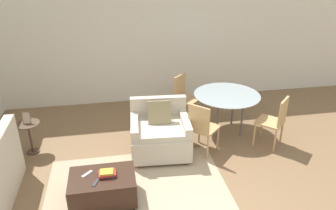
{
  "coord_description": "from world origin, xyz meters",
  "views": [
    {
      "loc": [
        -0.86,
        -2.94,
        3.07
      ],
      "look_at": [
        0.03,
        1.91,
        0.75
      ],
      "focal_mm": 35.0,
      "sensor_mm": 36.0,
      "label": 1
    }
  ],
  "objects_px": {
    "dining_chair_near_left": "(202,125)",
    "dining_chair_near_right": "(276,119)",
    "tv_remote_primary": "(87,174)",
    "picture_frame": "(26,118)",
    "armchair": "(160,133)",
    "side_table": "(29,132)",
    "potted_plant": "(1,139)",
    "ottoman": "(103,187)",
    "dining_chair_far_left": "(184,94)",
    "tv_remote_secondary": "(96,182)",
    "dining_table": "(227,98)",
    "book_stack": "(107,173)"
  },
  "relations": [
    {
      "from": "dining_chair_near_left",
      "to": "dining_chair_near_right",
      "type": "xyz_separation_m",
      "value": [
        1.29,
        0.0,
        0.0
      ]
    },
    {
      "from": "tv_remote_primary",
      "to": "picture_frame",
      "type": "relative_size",
      "value": 0.77
    },
    {
      "from": "armchair",
      "to": "dining_chair_near_right",
      "type": "height_order",
      "value": "same"
    },
    {
      "from": "side_table",
      "to": "potted_plant",
      "type": "bearing_deg",
      "value": -177.6
    },
    {
      "from": "ottoman",
      "to": "potted_plant",
      "type": "relative_size",
      "value": 0.65
    },
    {
      "from": "dining_chair_far_left",
      "to": "armchair",
      "type": "bearing_deg",
      "value": -120.04
    },
    {
      "from": "tv_remote_secondary",
      "to": "ottoman",
      "type": "bearing_deg",
      "value": 57.31
    },
    {
      "from": "tv_remote_primary",
      "to": "dining_table",
      "type": "xyz_separation_m",
      "value": [
        2.44,
        1.46,
        0.27
      ]
    },
    {
      "from": "potted_plant",
      "to": "dining_chair_far_left",
      "type": "distance_m",
      "value": 3.32
    },
    {
      "from": "ottoman",
      "to": "tv_remote_secondary",
      "type": "bearing_deg",
      "value": -122.69
    },
    {
      "from": "tv_remote_secondary",
      "to": "side_table",
      "type": "distance_m",
      "value": 1.89
    },
    {
      "from": "ottoman",
      "to": "dining_chair_near_left",
      "type": "bearing_deg",
      "value": 29.23
    },
    {
      "from": "dining_table",
      "to": "book_stack",
      "type": "bearing_deg",
      "value": -144.74
    },
    {
      "from": "tv_remote_secondary",
      "to": "armchair",
      "type": "bearing_deg",
      "value": 48.9
    },
    {
      "from": "potted_plant",
      "to": "dining_chair_far_left",
      "type": "bearing_deg",
      "value": 13.76
    },
    {
      "from": "potted_plant",
      "to": "dining_chair_near_right",
      "type": "height_order",
      "value": "potted_plant"
    },
    {
      "from": "tv_remote_secondary",
      "to": "dining_chair_near_left",
      "type": "relative_size",
      "value": 0.18
    },
    {
      "from": "book_stack",
      "to": "tv_remote_secondary",
      "type": "relative_size",
      "value": 1.46
    },
    {
      "from": "dining_chair_far_left",
      "to": "tv_remote_primary",
      "type": "bearing_deg",
      "value": -130.43
    },
    {
      "from": "dining_chair_near_left",
      "to": "dining_chair_far_left",
      "type": "xyz_separation_m",
      "value": [
        -0.0,
        1.29,
        0.0
      ]
    },
    {
      "from": "tv_remote_primary",
      "to": "dining_chair_near_right",
      "type": "xyz_separation_m",
      "value": [
        3.08,
        0.81,
        0.12
      ]
    },
    {
      "from": "tv_remote_primary",
      "to": "potted_plant",
      "type": "relative_size",
      "value": 0.11
    },
    {
      "from": "tv_remote_primary",
      "to": "side_table",
      "type": "bearing_deg",
      "value": 126.37
    },
    {
      "from": "ottoman",
      "to": "dining_table",
      "type": "distance_m",
      "value": 2.76
    },
    {
      "from": "picture_frame",
      "to": "side_table",
      "type": "bearing_deg",
      "value": -90.0
    },
    {
      "from": "book_stack",
      "to": "dining_table",
      "type": "xyz_separation_m",
      "value": [
        2.17,
        1.54,
        0.23
      ]
    },
    {
      "from": "dining_chair_near_left",
      "to": "tv_remote_primary",
      "type": "bearing_deg",
      "value": -155.64
    },
    {
      "from": "potted_plant",
      "to": "dining_chair_near_right",
      "type": "distance_m",
      "value": 4.54
    },
    {
      "from": "dining_chair_near_left",
      "to": "dining_chair_near_right",
      "type": "height_order",
      "value": "same"
    },
    {
      "from": "ottoman",
      "to": "dining_chair_near_right",
      "type": "relative_size",
      "value": 0.96
    },
    {
      "from": "armchair",
      "to": "tv_remote_secondary",
      "type": "xyz_separation_m",
      "value": [
        -1.02,
        -1.17,
        0.05
      ]
    },
    {
      "from": "dining_chair_near_right",
      "to": "tv_remote_secondary",
      "type": "bearing_deg",
      "value": -161.13
    },
    {
      "from": "book_stack",
      "to": "dining_chair_near_right",
      "type": "distance_m",
      "value": 2.96
    },
    {
      "from": "book_stack",
      "to": "dining_table",
      "type": "relative_size",
      "value": 0.2
    },
    {
      "from": "dining_chair_near_right",
      "to": "dining_chair_near_left",
      "type": "bearing_deg",
      "value": -180.0
    },
    {
      "from": "ottoman",
      "to": "dining_chair_far_left",
      "type": "xyz_separation_m",
      "value": [
        1.6,
        2.19,
        0.3
      ]
    },
    {
      "from": "book_stack",
      "to": "tv_remote_primary",
      "type": "distance_m",
      "value": 0.28
    },
    {
      "from": "tv_remote_primary",
      "to": "dining_chair_near_right",
      "type": "bearing_deg",
      "value": 14.74
    },
    {
      "from": "dining_chair_near_left",
      "to": "book_stack",
      "type": "bearing_deg",
      "value": -149.75
    },
    {
      "from": "book_stack",
      "to": "dining_table",
      "type": "bearing_deg",
      "value": 35.26
    },
    {
      "from": "book_stack",
      "to": "potted_plant",
      "type": "relative_size",
      "value": 0.18
    },
    {
      "from": "tv_remote_secondary",
      "to": "dining_table",
      "type": "height_order",
      "value": "dining_table"
    },
    {
      "from": "potted_plant",
      "to": "picture_frame",
      "type": "relative_size",
      "value": 6.83
    },
    {
      "from": "book_stack",
      "to": "tv_remote_primary",
      "type": "relative_size",
      "value": 1.56
    },
    {
      "from": "tv_remote_secondary",
      "to": "picture_frame",
      "type": "relative_size",
      "value": 0.82
    },
    {
      "from": "book_stack",
      "to": "potted_plant",
      "type": "bearing_deg",
      "value": 140.5
    },
    {
      "from": "tv_remote_primary",
      "to": "dining_chair_near_left",
      "type": "relative_size",
      "value": 0.17
    },
    {
      "from": "book_stack",
      "to": "dining_chair_near_right",
      "type": "bearing_deg",
      "value": 17.55
    },
    {
      "from": "dining_chair_near_left",
      "to": "armchair",
      "type": "bearing_deg",
      "value": 167.11
    },
    {
      "from": "dining_chair_far_left",
      "to": "dining_table",
      "type": "bearing_deg",
      "value": -45.0
    }
  ]
}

